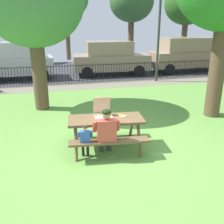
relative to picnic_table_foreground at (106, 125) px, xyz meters
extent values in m
cube|color=#679C44|center=(0.19, 1.56, -0.61)|extent=(28.00, 11.59, 0.02)
cube|color=gray|center=(0.19, 6.66, -0.60)|extent=(28.00, 1.40, 0.01)
cube|color=#38383D|center=(0.19, 11.24, -0.60)|extent=(28.00, 7.77, 0.01)
cube|color=brown|center=(0.00, 0.00, 0.14)|extent=(1.87, 0.94, 0.06)
cube|color=brown|center=(-0.06, -0.60, -0.16)|extent=(1.82, 0.47, 0.05)
cube|color=brown|center=(0.06, 0.60, -0.16)|extent=(1.82, 0.47, 0.05)
cylinder|color=brown|center=(-0.78, -0.33, -0.24)|extent=(0.12, 0.44, 0.74)
cylinder|color=brown|center=(-0.69, 0.49, -0.24)|extent=(0.12, 0.44, 0.74)
cylinder|color=brown|center=(0.69, -0.49, -0.24)|extent=(0.12, 0.44, 0.74)
cylinder|color=brown|center=(0.78, 0.33, -0.24)|extent=(0.12, 0.44, 0.74)
cube|color=tan|center=(-0.05, 0.03, 0.18)|extent=(0.43, 0.43, 0.01)
cube|color=silver|center=(-0.05, 0.03, 0.19)|extent=(0.40, 0.40, 0.00)
cube|color=tan|center=(-0.06, -0.17, 0.21)|extent=(0.42, 0.03, 0.04)
cube|color=tan|center=(-0.04, 0.23, 0.21)|extent=(0.42, 0.03, 0.04)
cube|color=tan|center=(-0.26, 0.04, 0.21)|extent=(0.03, 0.42, 0.04)
cube|color=tan|center=(0.15, 0.02, 0.21)|extent=(0.03, 0.42, 0.04)
cube|color=tan|center=(-0.04, 0.25, 0.44)|extent=(0.42, 0.12, 0.41)
pyramid|color=#E1C658|center=(0.43, 0.08, 0.18)|extent=(0.23, 0.27, 0.01)
cube|color=tan|center=(0.49, -0.03, 0.18)|extent=(0.16, 0.10, 0.02)
cylinder|color=#3C3C3C|center=(-0.17, -0.16, -0.38)|extent=(0.12, 0.12, 0.44)
cylinder|color=#3C3C3C|center=(-0.19, -0.37, -0.13)|extent=(0.19, 0.43, 0.15)
cylinder|color=#3C3C3C|center=(0.03, -0.18, -0.38)|extent=(0.12, 0.12, 0.44)
cylinder|color=#3C3C3C|center=(0.01, -0.39, -0.13)|extent=(0.19, 0.43, 0.15)
cube|color=#CC4C3F|center=(-0.12, -0.59, 0.10)|extent=(0.44, 0.26, 0.52)
cylinder|color=#CC4C3F|center=(-0.37, -0.51, 0.21)|extent=(0.11, 0.22, 0.31)
cylinder|color=#CC4C3F|center=(0.15, -0.57, 0.21)|extent=(0.11, 0.22, 0.31)
sphere|color=tan|center=(-0.11, -0.57, 0.48)|extent=(0.21, 0.21, 0.21)
ellipsoid|color=black|center=(-0.11, -0.58, 0.53)|extent=(0.21, 0.20, 0.12)
cylinder|color=black|center=(-0.62, -0.31, -0.38)|extent=(0.07, 0.07, 0.44)
cylinder|color=black|center=(-0.63, -0.42, -0.14)|extent=(0.10, 0.24, 0.08)
cylinder|color=black|center=(-0.51, -0.32, -0.38)|extent=(0.07, 0.07, 0.44)
cylinder|color=black|center=(-0.52, -0.43, -0.14)|extent=(0.10, 0.24, 0.08)
cube|color=#3359B2|center=(-0.59, -0.54, -0.02)|extent=(0.24, 0.14, 0.28)
cylinder|color=#3359B2|center=(-0.72, -0.50, 0.04)|extent=(0.06, 0.12, 0.17)
cylinder|color=#3359B2|center=(-0.44, -0.53, 0.04)|extent=(0.06, 0.12, 0.17)
sphere|color=beige|center=(-0.59, -0.53, 0.19)|extent=(0.11, 0.11, 0.11)
ellipsoid|color=black|center=(-0.59, -0.54, 0.22)|extent=(0.11, 0.11, 0.07)
cylinder|color=black|center=(0.19, 7.36, 0.31)|extent=(19.96, 0.03, 0.03)
cylinder|color=black|center=(0.19, 7.36, -0.45)|extent=(19.96, 0.03, 0.03)
cylinder|color=black|center=(-3.39, 7.36, -0.11)|extent=(0.02, 0.02, 0.98)
cylinder|color=black|center=(-3.25, 7.36, -0.11)|extent=(0.02, 0.02, 0.98)
cylinder|color=black|center=(-3.11, 7.36, -0.11)|extent=(0.02, 0.02, 0.98)
cylinder|color=black|center=(-2.97, 7.36, -0.11)|extent=(0.02, 0.02, 0.98)
cylinder|color=black|center=(-2.83, 7.36, -0.11)|extent=(0.02, 0.02, 0.98)
cylinder|color=black|center=(-2.69, 7.36, -0.11)|extent=(0.02, 0.02, 0.98)
cylinder|color=black|center=(-2.55, 7.36, -0.11)|extent=(0.02, 0.02, 0.98)
cylinder|color=black|center=(-2.41, 7.36, -0.11)|extent=(0.02, 0.02, 0.98)
cylinder|color=black|center=(-2.27, 7.36, -0.11)|extent=(0.02, 0.02, 0.98)
cylinder|color=black|center=(-2.13, 7.36, -0.11)|extent=(0.02, 0.02, 0.98)
cylinder|color=black|center=(-1.99, 7.36, -0.11)|extent=(0.02, 0.02, 0.98)
cylinder|color=black|center=(-1.85, 7.36, -0.11)|extent=(0.02, 0.02, 0.98)
cylinder|color=black|center=(-1.71, 7.36, -0.11)|extent=(0.02, 0.02, 0.98)
cylinder|color=black|center=(-1.57, 7.36, -0.11)|extent=(0.02, 0.02, 0.98)
cylinder|color=black|center=(-1.42, 7.36, -0.11)|extent=(0.02, 0.02, 0.98)
cylinder|color=black|center=(-1.28, 7.36, -0.11)|extent=(0.02, 0.02, 0.98)
cylinder|color=black|center=(-1.14, 7.36, -0.11)|extent=(0.02, 0.02, 0.98)
cylinder|color=black|center=(-1.00, 7.36, -0.11)|extent=(0.02, 0.02, 0.98)
cylinder|color=black|center=(-0.86, 7.36, -0.11)|extent=(0.02, 0.02, 0.98)
cylinder|color=black|center=(-0.72, 7.36, -0.11)|extent=(0.02, 0.02, 0.98)
cylinder|color=black|center=(-0.58, 7.36, -0.11)|extent=(0.02, 0.02, 0.98)
cylinder|color=black|center=(-0.44, 7.36, -0.11)|extent=(0.02, 0.02, 0.98)
cylinder|color=black|center=(-0.30, 7.36, -0.11)|extent=(0.02, 0.02, 0.98)
cylinder|color=black|center=(-0.16, 7.36, -0.11)|extent=(0.02, 0.02, 0.98)
cylinder|color=black|center=(-0.02, 7.36, -0.11)|extent=(0.02, 0.02, 0.98)
cylinder|color=black|center=(0.12, 7.36, -0.11)|extent=(0.02, 0.02, 0.98)
cylinder|color=black|center=(0.26, 7.36, -0.11)|extent=(0.02, 0.02, 0.98)
cylinder|color=black|center=(0.40, 7.36, -0.11)|extent=(0.02, 0.02, 0.98)
cylinder|color=black|center=(0.54, 7.36, -0.11)|extent=(0.02, 0.02, 0.98)
cylinder|color=black|center=(0.68, 7.36, -0.11)|extent=(0.02, 0.02, 0.98)
cylinder|color=black|center=(0.82, 7.36, -0.11)|extent=(0.02, 0.02, 0.98)
cylinder|color=black|center=(0.96, 7.36, -0.11)|extent=(0.02, 0.02, 0.98)
cylinder|color=black|center=(1.11, 7.36, -0.11)|extent=(0.02, 0.02, 0.98)
cylinder|color=black|center=(1.25, 7.36, -0.11)|extent=(0.02, 0.02, 0.98)
cylinder|color=black|center=(1.39, 7.36, -0.11)|extent=(0.02, 0.02, 0.98)
cylinder|color=black|center=(1.53, 7.36, -0.11)|extent=(0.02, 0.02, 0.98)
cylinder|color=black|center=(1.67, 7.36, -0.11)|extent=(0.02, 0.02, 0.98)
cylinder|color=black|center=(1.81, 7.36, -0.11)|extent=(0.02, 0.02, 0.98)
cylinder|color=black|center=(1.95, 7.36, -0.11)|extent=(0.02, 0.02, 0.98)
cylinder|color=black|center=(2.09, 7.36, -0.11)|extent=(0.02, 0.02, 0.98)
cylinder|color=black|center=(2.23, 7.36, -0.11)|extent=(0.02, 0.02, 0.98)
cylinder|color=black|center=(2.37, 7.36, -0.11)|extent=(0.02, 0.02, 0.98)
cylinder|color=black|center=(2.51, 7.36, -0.11)|extent=(0.02, 0.02, 0.98)
cylinder|color=black|center=(2.65, 7.36, -0.11)|extent=(0.02, 0.02, 0.98)
cylinder|color=black|center=(2.79, 7.36, -0.11)|extent=(0.02, 0.02, 0.98)
cylinder|color=black|center=(2.93, 7.36, -0.11)|extent=(0.02, 0.02, 0.98)
cylinder|color=black|center=(3.07, 7.36, -0.11)|extent=(0.02, 0.02, 0.98)
cylinder|color=black|center=(3.21, 7.36, -0.11)|extent=(0.02, 0.02, 0.98)
cylinder|color=black|center=(3.35, 7.36, -0.11)|extent=(0.02, 0.02, 0.98)
cylinder|color=black|center=(3.49, 7.36, -0.11)|extent=(0.02, 0.02, 0.98)
cylinder|color=black|center=(3.64, 7.36, -0.11)|extent=(0.02, 0.02, 0.98)
cylinder|color=black|center=(3.78, 7.36, -0.11)|extent=(0.02, 0.02, 0.98)
cylinder|color=black|center=(3.92, 7.36, -0.11)|extent=(0.02, 0.02, 0.98)
cylinder|color=black|center=(4.06, 7.36, -0.11)|extent=(0.02, 0.02, 0.98)
cylinder|color=black|center=(4.20, 7.36, -0.11)|extent=(0.02, 0.02, 0.98)
cylinder|color=black|center=(4.34, 7.36, -0.11)|extent=(0.02, 0.02, 0.98)
cylinder|color=black|center=(4.48, 7.36, -0.11)|extent=(0.02, 0.02, 0.98)
cylinder|color=black|center=(4.62, 7.36, -0.11)|extent=(0.02, 0.02, 0.98)
cylinder|color=black|center=(4.76, 7.36, -0.11)|extent=(0.02, 0.02, 0.98)
cylinder|color=black|center=(4.90, 7.36, -0.11)|extent=(0.02, 0.02, 0.98)
cylinder|color=black|center=(5.04, 7.36, -0.11)|extent=(0.02, 0.02, 0.98)
cylinder|color=black|center=(5.18, 7.36, -0.11)|extent=(0.02, 0.02, 0.98)
cylinder|color=black|center=(5.32, 7.36, -0.11)|extent=(0.02, 0.02, 0.98)
cylinder|color=black|center=(5.46, 7.36, -0.11)|extent=(0.02, 0.02, 0.98)
cylinder|color=black|center=(5.60, 7.36, -0.11)|extent=(0.02, 0.02, 0.98)
cylinder|color=black|center=(5.74, 7.36, -0.11)|extent=(0.02, 0.02, 0.98)
cylinder|color=black|center=(5.88, 7.36, -0.11)|extent=(0.02, 0.02, 0.98)
cylinder|color=black|center=(6.02, 7.36, -0.11)|extent=(0.02, 0.02, 0.98)
cylinder|color=black|center=(6.17, 7.36, -0.11)|extent=(0.02, 0.02, 0.98)
cylinder|color=black|center=(6.31, 7.36, -0.11)|extent=(0.02, 0.02, 0.98)
cylinder|color=black|center=(6.45, 7.36, -0.11)|extent=(0.02, 0.02, 0.98)
cylinder|color=black|center=(6.59, 7.36, -0.11)|extent=(0.02, 0.02, 0.98)
cylinder|color=black|center=(6.73, 7.36, -0.11)|extent=(0.02, 0.02, 0.98)
cylinder|color=black|center=(6.87, 7.36, -0.11)|extent=(0.02, 0.02, 0.98)
cylinder|color=black|center=(7.01, 7.36, -0.11)|extent=(0.02, 0.02, 0.98)
cylinder|color=black|center=(7.15, 7.36, -0.11)|extent=(0.02, 0.02, 0.98)
cylinder|color=black|center=(7.29, 7.36, -0.11)|extent=(0.02, 0.02, 0.98)
cylinder|color=black|center=(7.43, 7.36, -0.11)|extent=(0.02, 0.02, 0.98)
cylinder|color=black|center=(7.57, 7.36, -0.11)|extent=(0.02, 0.02, 0.98)
cylinder|color=black|center=(7.71, 7.36, -0.11)|extent=(0.02, 0.02, 0.98)
cylinder|color=black|center=(7.85, 7.36, -0.11)|extent=(0.02, 0.02, 0.98)
cylinder|color=black|center=(7.99, 7.36, -0.11)|extent=(0.02, 0.02, 0.98)
cylinder|color=black|center=(8.13, 7.36, -0.11)|extent=(0.02, 0.02, 0.98)
cylinder|color=black|center=(8.27, 7.36, -0.11)|extent=(0.02, 0.02, 0.98)
cylinder|color=black|center=(8.41, 7.36, -0.11)|extent=(0.02, 0.02, 0.98)
cylinder|color=black|center=(8.55, 7.36, -0.11)|extent=(0.02, 0.02, 0.98)
cylinder|color=black|center=(8.70, 7.36, -0.11)|extent=(0.02, 0.02, 0.98)
cylinder|color=#2D382D|center=(4.29, 6.88, 1.61)|extent=(0.12, 0.12, 4.42)
cylinder|color=brown|center=(3.95, 1.44, 0.85)|extent=(0.49, 0.49, 2.90)
cylinder|color=brown|center=(-1.56, 3.56, 0.60)|extent=(0.49, 0.49, 2.39)
ellipsoid|color=#468442|center=(-1.56, 3.56, 3.03)|extent=(3.29, 3.29, 2.96)
cube|color=#BDB4C2|center=(-2.93, 9.21, 0.16)|extent=(3.99, 1.94, 0.84)
cube|color=#BDB4C2|center=(-2.93, 9.21, 0.98)|extent=(2.28, 1.63, 0.80)
cube|color=#262D38|center=(-2.22, 9.25, 0.98)|extent=(0.12, 1.46, 0.68)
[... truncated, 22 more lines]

